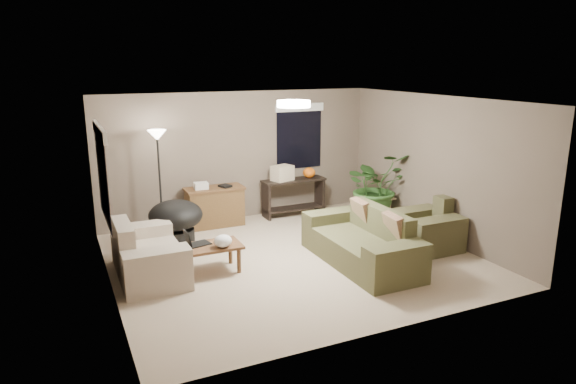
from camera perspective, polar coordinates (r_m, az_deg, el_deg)
name	(u,v)px	position (r m, az deg, el deg)	size (l,w,h in m)	color
room_shell	(293,182)	(7.87, 0.61, 1.08)	(5.50, 5.50, 5.50)	tan
main_sofa	(363,245)	(8.07, 8.31, -5.82)	(0.95, 2.20, 0.85)	#4C4C2E
throw_pillows	(378,221)	(8.09, 9.92, -3.17)	(0.28, 1.37, 0.47)	#8C7251
loveseat	(147,257)	(7.78, -15.40, -6.93)	(0.90, 1.60, 0.85)	beige
armchair	(425,231)	(8.91, 14.99, -4.19)	(0.95, 1.00, 0.85)	brown
coffee_table	(207,250)	(7.70, -8.97, -6.34)	(1.00, 0.55, 0.42)	brown
laptop	(194,241)	(7.71, -10.42, -5.42)	(0.39, 0.30, 0.24)	black
plastic_bag	(223,241)	(7.56, -7.24, -5.42)	(0.26, 0.24, 0.18)	white
desk	(215,207)	(9.83, -8.13, -1.61)	(1.10, 0.50, 0.75)	brown
desk_papers	(206,186)	(9.67, -9.08, 0.69)	(0.70, 0.29, 0.12)	silver
console_table	(294,194)	(10.39, 0.62, -0.25)	(1.30, 0.40, 0.75)	black
pumpkin	(309,173)	(10.45, 2.37, 2.16)	(0.25, 0.25, 0.21)	orange
cardboard_box	(282,173)	(10.18, -0.64, 2.12)	(0.40, 0.30, 0.30)	beige
papasan_chair	(176,220)	(8.83, -12.35, -3.05)	(1.05, 1.05, 0.80)	black
floor_lamp	(158,148)	(9.18, -14.27, 4.77)	(0.32, 0.32, 1.91)	black
ceiling_fixture	(294,104)	(7.68, 0.63, 9.76)	(0.50, 0.50, 0.10)	white
houseplant	(375,194)	(10.20, 9.68, -0.17)	(1.23, 1.37, 1.07)	#2D5923
cat_scratching_post	(388,212)	(10.17, 11.00, -2.15)	(0.32, 0.32, 0.50)	tan
window_left	(101,158)	(7.35, -20.08, 3.53)	(0.05, 1.56, 1.33)	black
window_back	(299,125)	(10.53, 1.27, 7.42)	(1.06, 0.05, 1.33)	black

